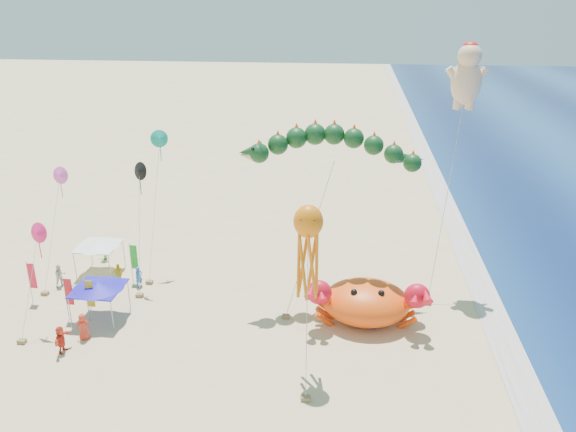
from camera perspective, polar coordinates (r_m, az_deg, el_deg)
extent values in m
plane|color=#D1B784|center=(38.20, 2.67, -10.35)|extent=(320.00, 320.00, 0.00)
plane|color=silver|center=(39.40, 20.67, -10.78)|extent=(320.00, 320.00, 0.00)
ellipsoid|color=#FF4C0D|center=(37.65, 7.91, -8.64)|extent=(5.92, 4.97, 2.74)
sphere|color=red|center=(36.08, 3.12, -7.65)|extent=(1.63, 1.63, 1.63)
sphere|color=black|center=(36.21, 6.65, -7.66)|extent=(0.42, 0.42, 0.42)
sphere|color=red|center=(36.30, 12.92, -8.02)|extent=(1.63, 1.63, 1.63)
sphere|color=black|center=(36.27, 9.40, -7.77)|extent=(0.42, 0.42, 0.42)
cone|color=#0E3616|center=(37.31, -3.68, 6.88)|extent=(1.63, 1.20, 1.33)
cylinder|color=#B2B2B2|center=(37.12, 2.24, -2.38)|extent=(2.88, 3.29, 9.99)
cube|color=olive|center=(38.13, -0.22, -10.17)|extent=(0.50, 0.35, 0.25)
ellipsoid|color=#FFC49B|center=(40.74, 17.65, 12.81)|extent=(2.05, 1.69, 3.01)
sphere|color=#FFC49B|center=(40.37, 17.98, 15.23)|extent=(1.57, 1.57, 1.57)
ellipsoid|color=red|center=(40.42, 18.05, 16.03)|extent=(1.02, 1.02, 0.71)
cylinder|color=#B2B2B2|center=(40.29, 15.73, 1.33)|extent=(1.80, 4.42, 13.37)
cube|color=olive|center=(40.92, 14.00, -8.52)|extent=(0.50, 0.35, 0.25)
ellipsoid|color=orange|center=(29.48, 2.08, -0.55)|extent=(1.58, 1.43, 1.82)
cylinder|color=#B2B2B2|center=(30.21, 1.93, -9.98)|extent=(0.27, 3.08, 8.39)
cube|color=olive|center=(31.39, 1.80, -18.02)|extent=(0.50, 0.35, 0.25)
cylinder|color=gray|center=(39.18, -21.25, -9.20)|extent=(0.06, 0.06, 2.20)
cylinder|color=gray|center=(38.00, -17.43, -9.67)|extent=(0.06, 0.06, 2.20)
cylinder|color=gray|center=(41.34, -19.49, -7.30)|extent=(0.06, 0.06, 2.20)
cylinder|color=gray|center=(40.22, -15.85, -7.68)|extent=(0.06, 0.06, 2.20)
cube|color=#1914AF|center=(39.12, -18.70, -6.98)|extent=(3.06, 3.06, 0.08)
cone|color=#1914AF|center=(39.02, -18.74, -6.67)|extent=(3.36, 3.36, 0.45)
cylinder|color=gray|center=(45.51, -20.83, -4.80)|extent=(0.06, 0.06, 2.20)
cylinder|color=gray|center=(44.34, -17.66, -5.08)|extent=(0.06, 0.06, 2.20)
cylinder|color=gray|center=(47.71, -19.38, -3.39)|extent=(0.06, 0.06, 2.20)
cylinder|color=gray|center=(46.59, -16.33, -3.62)|extent=(0.06, 0.06, 2.20)
cube|color=white|center=(45.56, -18.72, -2.91)|extent=(2.98, 2.98, 0.08)
cone|color=white|center=(45.47, -18.75, -2.63)|extent=(3.28, 3.28, 0.45)
cylinder|color=gray|center=(39.29, -19.75, -8.06)|extent=(0.05, 0.05, 3.20)
cube|color=gold|center=(38.94, -19.46, -7.46)|extent=(0.50, 0.04, 1.90)
cylinder|color=gray|center=(40.00, -21.63, -7.78)|extent=(0.05, 0.05, 3.20)
cube|color=red|center=(39.65, -21.37, -7.19)|extent=(0.50, 0.04, 1.90)
cylinder|color=gray|center=(43.16, -24.78, -6.12)|extent=(0.05, 0.05, 3.20)
cube|color=red|center=(42.80, -24.56, -5.56)|extent=(0.50, 0.04, 1.90)
cylinder|color=gray|center=(43.55, -15.64, -4.61)|extent=(0.05, 0.05, 3.20)
cube|color=green|center=(43.24, -15.36, -4.04)|extent=(0.50, 0.04, 1.90)
imported|color=silver|center=(44.96, -22.14, -5.63)|extent=(1.07, 1.08, 1.76)
imported|color=red|center=(37.91, -20.09, -10.50)|extent=(1.01, 0.89, 1.75)
imported|color=red|center=(37.10, -22.05, -11.54)|extent=(0.60, 1.65, 1.75)
imported|color=gold|center=(44.06, -16.85, -5.60)|extent=(1.01, 0.77, 1.59)
imported|color=#2E7627|center=(48.21, -18.20, -3.38)|extent=(1.19, 1.00, 1.60)
imported|color=#1A1C99|center=(37.20, 8.59, -9.92)|extent=(0.59, 0.89, 1.79)
imported|color=blue|center=(43.08, -14.91, -6.00)|extent=(0.65, 0.70, 1.61)
cone|color=#F551C7|center=(44.67, -22.20, 3.84)|extent=(1.30, 0.51, 1.32)
cylinder|color=#B2B2B2|center=(44.55, -22.12, -1.53)|extent=(0.55, 3.04, 7.61)
cube|color=olive|center=(44.79, -22.05, -6.80)|extent=(0.50, 0.35, 0.25)
cone|color=#0EA082|center=(42.98, -12.93, 7.67)|extent=(1.30, 0.51, 1.32)
cylinder|color=#B2B2B2|center=(43.00, -12.70, 0.53)|extent=(0.55, 3.04, 10.08)
cube|color=olive|center=(43.66, -12.49, -6.40)|extent=(0.50, 0.35, 0.25)
cone|color=black|center=(40.81, -14.90, 4.43)|extent=(1.30, 0.51, 1.32)
cylinder|color=#B2B2B2|center=(40.84, -14.75, -2.01)|extent=(0.55, 3.04, 8.46)
cube|color=olive|center=(41.34, -14.61, -8.26)|extent=(0.50, 0.35, 0.25)
cone|color=#FE1C6E|center=(37.86, -24.11, -1.59)|extent=(1.30, 0.51, 1.32)
cylinder|color=#B2B2B2|center=(37.87, -24.17, -6.99)|extent=(0.55, 3.04, 6.27)
cube|color=olive|center=(38.17, -24.25, -12.25)|extent=(0.50, 0.35, 0.25)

